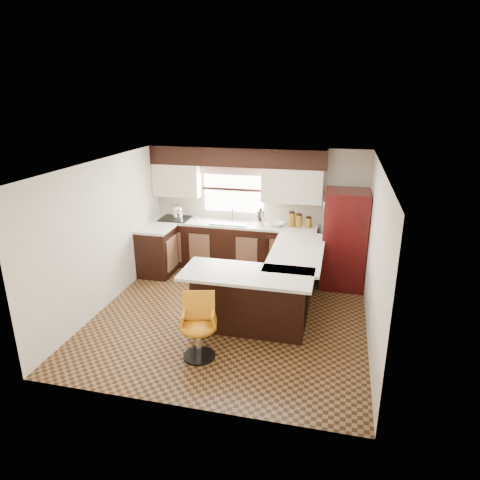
% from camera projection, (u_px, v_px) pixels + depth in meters
% --- Properties ---
extents(floor, '(4.40, 4.40, 0.00)m').
position_uv_depth(floor, '(231.00, 314.00, 6.88)').
color(floor, '#49301A').
rests_on(floor, ground).
extents(ceiling, '(4.40, 4.40, 0.00)m').
position_uv_depth(ceiling, '(230.00, 165.00, 6.09)').
color(ceiling, silver).
rests_on(ceiling, wall_back).
extents(wall_back, '(4.40, 0.00, 4.40)m').
position_uv_depth(wall_back, '(258.00, 208.00, 8.50)').
color(wall_back, beige).
rests_on(wall_back, floor).
extents(wall_front, '(4.40, 0.00, 4.40)m').
position_uv_depth(wall_front, '(178.00, 313.00, 4.46)').
color(wall_front, beige).
rests_on(wall_front, floor).
extents(wall_left, '(0.00, 4.40, 4.40)m').
position_uv_depth(wall_left, '(106.00, 234.00, 6.94)').
color(wall_left, beige).
rests_on(wall_left, floor).
extents(wall_right, '(0.00, 4.40, 4.40)m').
position_uv_depth(wall_right, '(375.00, 255.00, 6.02)').
color(wall_right, beige).
rests_on(wall_right, floor).
extents(base_cab_back, '(3.30, 0.60, 0.90)m').
position_uv_depth(base_cab_back, '(233.00, 246.00, 8.57)').
color(base_cab_back, black).
rests_on(base_cab_back, floor).
extents(base_cab_left, '(0.60, 0.70, 0.90)m').
position_uv_depth(base_cab_left, '(157.00, 252.00, 8.27)').
color(base_cab_left, black).
rests_on(base_cab_left, floor).
extents(counter_back, '(3.30, 0.60, 0.04)m').
position_uv_depth(counter_back, '(233.00, 224.00, 8.42)').
color(counter_back, silver).
rests_on(counter_back, base_cab_back).
extents(counter_left, '(0.60, 0.70, 0.04)m').
position_uv_depth(counter_left, '(156.00, 229.00, 8.11)').
color(counter_left, silver).
rests_on(counter_left, base_cab_left).
extents(soffit, '(3.40, 0.35, 0.36)m').
position_uv_depth(soffit, '(237.00, 157.00, 8.10)').
color(soffit, black).
rests_on(soffit, wall_back).
extents(upper_cab_left, '(0.94, 0.35, 0.64)m').
position_uv_depth(upper_cab_left, '(177.00, 180.00, 8.53)').
color(upper_cab_left, beige).
rests_on(upper_cab_left, wall_back).
extents(upper_cab_right, '(1.14, 0.35, 0.64)m').
position_uv_depth(upper_cab_right, '(292.00, 185.00, 8.02)').
color(upper_cab_right, beige).
rests_on(upper_cab_right, wall_back).
extents(window_pane, '(1.20, 0.02, 0.90)m').
position_uv_depth(window_pane, '(234.00, 189.00, 8.48)').
color(window_pane, white).
rests_on(window_pane, wall_back).
extents(valance, '(1.30, 0.06, 0.18)m').
position_uv_depth(valance, '(233.00, 170.00, 8.32)').
color(valance, '#D19B93').
rests_on(valance, wall_back).
extents(sink, '(0.75, 0.45, 0.03)m').
position_uv_depth(sink, '(230.00, 222.00, 8.40)').
color(sink, '#B2B2B7').
rests_on(sink, counter_back).
extents(dishwasher, '(0.58, 0.03, 0.78)m').
position_uv_depth(dishwasher, '(280.00, 256.00, 8.10)').
color(dishwasher, black).
rests_on(dishwasher, floor).
extents(cooktop, '(0.58, 0.50, 0.02)m').
position_uv_depth(cooktop, '(175.00, 218.00, 8.65)').
color(cooktop, black).
rests_on(cooktop, counter_back).
extents(peninsula_long, '(0.60, 1.95, 0.90)m').
position_uv_depth(peninsula_long, '(293.00, 278.00, 7.11)').
color(peninsula_long, black).
rests_on(peninsula_long, floor).
extents(peninsula_return, '(1.65, 0.60, 0.90)m').
position_uv_depth(peninsula_return, '(249.00, 301.00, 6.32)').
color(peninsula_return, black).
rests_on(peninsula_return, floor).
extents(counter_pen_long, '(0.84, 1.95, 0.04)m').
position_uv_depth(counter_pen_long, '(297.00, 252.00, 6.94)').
color(counter_pen_long, silver).
rests_on(counter_pen_long, peninsula_long).
extents(counter_pen_return, '(1.89, 0.84, 0.04)m').
position_uv_depth(counter_pen_return, '(247.00, 274.00, 6.09)').
color(counter_pen_return, silver).
rests_on(counter_pen_return, peninsula_return).
extents(refrigerator, '(0.76, 0.73, 1.77)m').
position_uv_depth(refrigerator, '(344.00, 239.00, 7.64)').
color(refrigerator, '#3B090A').
rests_on(refrigerator, floor).
extents(bar_chair, '(0.57, 0.57, 0.89)m').
position_uv_depth(bar_chair, '(198.00, 328.00, 5.62)').
color(bar_chair, orange).
rests_on(bar_chair, floor).
extents(kettle, '(0.22, 0.22, 0.29)m').
position_uv_depth(kettle, '(178.00, 211.00, 8.58)').
color(kettle, silver).
rests_on(kettle, cooktop).
extents(percolator, '(0.15, 0.15, 0.29)m').
position_uv_depth(percolator, '(260.00, 217.00, 8.24)').
color(percolator, silver).
rests_on(percolator, counter_back).
extents(mixing_bowl, '(0.36, 0.36, 0.07)m').
position_uv_depth(mixing_bowl, '(277.00, 224.00, 8.21)').
color(mixing_bowl, white).
rests_on(mixing_bowl, counter_back).
extents(canister_large, '(0.14, 0.14, 0.26)m').
position_uv_depth(canister_large, '(291.00, 220.00, 8.13)').
color(canister_large, '#835F18').
rests_on(canister_large, counter_back).
extents(canister_med, '(0.13, 0.13, 0.23)m').
position_uv_depth(canister_med, '(299.00, 221.00, 8.11)').
color(canister_med, '#835F18').
rests_on(canister_med, counter_back).
extents(canister_small, '(0.12, 0.12, 0.18)m').
position_uv_depth(canister_small, '(308.00, 223.00, 8.08)').
color(canister_small, '#835F18').
rests_on(canister_small, counter_back).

